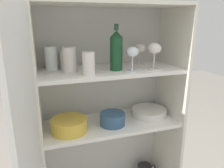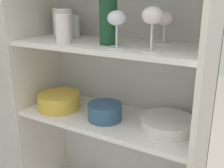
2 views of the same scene
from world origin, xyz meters
The scene contains 17 objects.
cupboard_back_panel centered at (0.00, 0.32, 0.72)m, with size 0.81×0.02×1.43m, color silver.
cupboard_side_left centered at (-0.40, 0.16, 0.72)m, with size 0.02×0.35×1.43m, color silver.
cupboard_side_right centered at (0.40, 0.16, 0.72)m, with size 0.02×0.35×1.43m, color silver.
cupboard_top_panel centered at (0.00, 0.16, 1.44)m, with size 0.81×0.35×0.02m, color silver.
shelf_board_middle centered at (0.00, 0.16, 0.76)m, with size 0.77×0.31×0.02m, color white.
shelf_board_upper centered at (0.00, 0.16, 1.09)m, with size 0.77×0.31×0.02m, color white.
tumbler_glass_0 centered at (-0.14, 0.06, 1.16)m, with size 0.06×0.06×0.11m.
tumbler_glass_1 centered at (-0.31, 0.24, 1.16)m, with size 0.07×0.07×0.13m.
tumbler_glass_2 centered at (-0.23, 0.23, 1.15)m, with size 0.06×0.06×0.10m.
tumbler_glass_3 centered at (-0.22, 0.16, 1.16)m, with size 0.07×0.07×0.13m.
wine_glass_0 centered at (0.22, 0.07, 1.20)m, with size 0.07×0.07×0.15m.
wine_glass_1 centered at (0.21, 0.23, 1.19)m, with size 0.07×0.07×0.13m.
wine_glass_2 centered at (0.09, 0.06, 1.19)m, with size 0.07×0.07×0.13m.
wine_bottle centered at (0.02, 0.12, 1.20)m, with size 0.07×0.07×0.24m.
plate_stack_white centered at (0.26, 0.17, 0.80)m, with size 0.22×0.22×0.04m.
mixing_bowl_large centered at (-0.25, 0.12, 0.81)m, with size 0.19×0.19×0.07m.
serving_bowl_small centered at (0.00, 0.12, 0.81)m, with size 0.15×0.15×0.07m.
Camera 1 is at (-0.36, -0.97, 1.36)m, focal length 35.00 mm.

